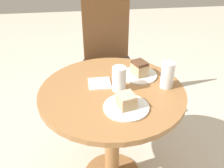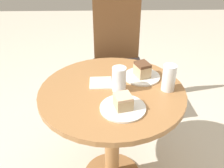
{
  "view_description": "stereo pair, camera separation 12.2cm",
  "coord_description": "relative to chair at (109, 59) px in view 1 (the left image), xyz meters",
  "views": [
    {
      "loc": [
        -0.15,
        -1.2,
        1.52
      ],
      "look_at": [
        0.0,
        0.0,
        0.76
      ],
      "focal_mm": 42.0,
      "sensor_mm": 36.0,
      "label": 1
    },
    {
      "loc": [
        -0.03,
        -1.21,
        1.52
      ],
      "look_at": [
        0.0,
        0.0,
        0.76
      ],
      "focal_mm": 42.0,
      "sensor_mm": 36.0,
      "label": 2
    }
  ],
  "objects": [
    {
      "name": "napkin_stack",
      "position": [
        -0.13,
        -0.71,
        0.21
      ],
      "size": [
        0.13,
        0.13,
        0.01
      ],
      "rotation": [
        0.0,
        0.0,
        0.02
      ],
      "color": "white",
      "rests_on": "table"
    },
    {
      "name": "chair",
      "position": [
        0.0,
        0.0,
        0.0
      ],
      "size": [
        0.44,
        0.43,
        1.0
      ],
      "rotation": [
        0.0,
        0.0,
        0.07
      ],
      "color": "brown",
      "rests_on": "ground_plane"
    },
    {
      "name": "plate_far",
      "position": [
        -0.02,
        -0.96,
        0.21
      ],
      "size": [
        0.23,
        0.23,
        0.01
      ],
      "color": "silver",
      "rests_on": "table"
    },
    {
      "name": "glass_lemonade",
      "position": [
        -0.03,
        -0.79,
        0.26
      ],
      "size": [
        0.08,
        0.08,
        0.14
      ],
      "color": "beige",
      "rests_on": "table"
    },
    {
      "name": "cake_slice_near",
      "position": [
        0.11,
        -0.65,
        0.26
      ],
      "size": [
        0.1,
        0.11,
        0.09
      ],
      "rotation": [
        0.0,
        0.0,
        0.39
      ],
      "color": "tan",
      "rests_on": "plate_near"
    },
    {
      "name": "cake_slice_far",
      "position": [
        -0.02,
        -0.96,
        0.25
      ],
      "size": [
        0.1,
        0.1,
        0.07
      ],
      "rotation": [
        0.0,
        0.0,
        0.27
      ],
      "color": "tan",
      "rests_on": "plate_far"
    },
    {
      "name": "table",
      "position": [
        -0.07,
        -0.79,
        0.03
      ],
      "size": [
        0.81,
        0.81,
        0.72
      ],
      "color": "#9E6B3D",
      "rests_on": "ground_plane"
    },
    {
      "name": "plate_near",
      "position": [
        0.11,
        -0.65,
        0.21
      ],
      "size": [
        0.22,
        0.22,
        0.01
      ],
      "color": "silver",
      "rests_on": "table"
    },
    {
      "name": "glass_water",
      "position": [
        0.24,
        -0.79,
        0.27
      ],
      "size": [
        0.07,
        0.07,
        0.15
      ],
      "color": "silver",
      "rests_on": "table"
    }
  ]
}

